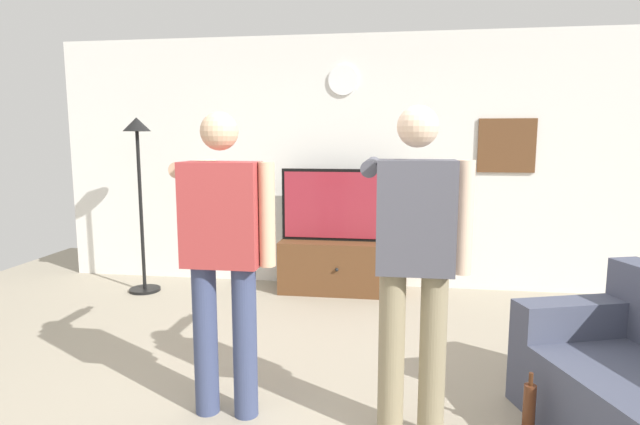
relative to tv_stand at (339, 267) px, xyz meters
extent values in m
cube|color=silver|center=(0.00, 0.35, 1.08)|extent=(6.40, 0.10, 2.70)
cube|color=brown|center=(0.00, 0.00, 0.00)|extent=(1.25, 0.45, 0.55)
sphere|color=black|center=(0.00, -0.24, 0.03)|extent=(0.04, 0.04, 0.04)
cube|color=black|center=(0.00, 0.05, 0.65)|extent=(1.23, 0.06, 0.75)
cube|color=maroon|center=(0.00, 0.02, 0.65)|extent=(1.17, 0.01, 0.69)
cylinder|color=white|center=(0.00, 0.29, 1.95)|extent=(0.32, 0.03, 0.32)
cube|color=brown|center=(1.69, 0.30, 1.27)|extent=(0.57, 0.04, 0.55)
cylinder|color=black|center=(-2.05, -0.28, -0.26)|extent=(0.32, 0.32, 0.03)
cylinder|color=black|center=(-2.05, -0.28, 0.58)|extent=(0.04, 0.04, 1.65)
cone|color=black|center=(-2.05, -0.28, 1.48)|extent=(0.28, 0.28, 0.14)
cylinder|color=#384266|center=(-0.51, -2.50, 0.17)|extent=(0.14, 0.14, 0.90)
cylinder|color=#384266|center=(-0.28, -2.50, 0.17)|extent=(0.14, 0.14, 0.90)
cube|color=#A53838|center=(-0.39, -2.50, 0.92)|extent=(0.43, 0.22, 0.59)
sphere|color=tan|center=(-0.39, -2.50, 1.37)|extent=(0.21, 0.21, 0.21)
cylinder|color=tan|center=(-0.66, -2.21, 1.16)|extent=(0.09, 0.58, 0.09)
cube|color=white|center=(-0.66, -1.89, 1.16)|extent=(0.04, 0.12, 0.04)
cylinder|color=tan|center=(-0.13, -2.50, 0.92)|extent=(0.09, 0.09, 0.58)
cylinder|color=gray|center=(0.56, -2.59, 0.19)|extent=(0.14, 0.14, 0.92)
cylinder|color=gray|center=(0.78, -2.59, 0.19)|extent=(0.14, 0.14, 0.92)
cube|color=#4C4C56|center=(0.67, -2.59, 0.94)|extent=(0.39, 0.22, 0.58)
sphere|color=beige|center=(0.67, -2.59, 1.39)|extent=(0.21, 0.21, 0.21)
cylinder|color=#4C4C56|center=(0.43, -2.30, 1.18)|extent=(0.09, 0.58, 0.09)
cube|color=white|center=(0.43, -1.98, 1.18)|extent=(0.04, 0.12, 0.04)
cylinder|color=beige|center=(0.91, -2.59, 0.94)|extent=(0.09, 0.09, 0.58)
cube|color=#474C60|center=(1.71, -2.02, 0.26)|extent=(0.87, 0.46, 0.22)
cylinder|color=#592D19|center=(1.30, -2.50, -0.12)|extent=(0.07, 0.07, 0.30)
cylinder|color=#4C2814|center=(1.30, -2.50, 0.06)|extent=(0.02, 0.02, 0.07)
camera|label=1|loc=(0.56, -5.19, 1.33)|focal=28.54mm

